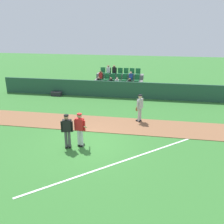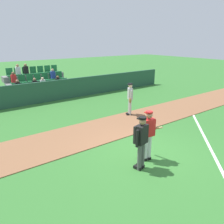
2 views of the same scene
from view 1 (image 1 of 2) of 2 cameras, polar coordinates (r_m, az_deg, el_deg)
The scene contains 9 objects.
ground_plane at distance 13.04m, azimuth -5.89°, elevation -7.32°, with size 80.00×80.00×0.00m, color #33702D.
infield_dirt_path at distance 15.55m, azimuth -3.03°, elevation -2.67°, with size 28.00×2.58×0.03m, color brown.
foul_line_chalk at distance 12.16m, azimuth 7.37°, elevation -9.43°, with size 12.00×0.10×0.01m, color white.
dugout_fence at distance 21.10m, azimuth 0.73°, elevation 5.17°, with size 20.00×0.16×1.37m, color #234C38.
stadium_bleachers at distance 22.91m, azimuth 1.47°, elevation 6.15°, with size 4.45×2.95×2.30m.
batter_red_jersey at distance 12.46m, azimuth -7.28°, elevation -3.77°, with size 0.65×0.79×1.76m.
umpire_home_plate at distance 12.40m, azimuth -10.18°, elevation -3.89°, with size 0.58×0.37×1.76m.
runner_grey_jersey at distance 15.66m, azimuth 6.31°, elevation 1.09°, with size 0.47×0.59×1.76m.
equipment_bag at distance 22.19m, azimuth -12.52°, elevation 4.06°, with size 0.90×0.36×0.36m, color #232328.
Camera 1 is at (3.36, -11.18, 5.79)m, focal length 40.19 mm.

